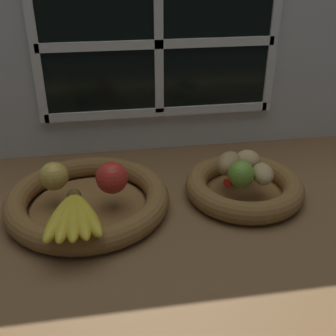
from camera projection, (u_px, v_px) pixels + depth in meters
The scene contains 12 objects.
ground_plane at pixel (176, 203), 101.52cm from camera, with size 140.00×90.00×3.00cm, color brown.
back_wall at pixel (158, 54), 113.62cm from camera, with size 140.00×4.60×55.00cm.
fruit_bowl_left at pixel (88, 200), 95.30cm from camera, with size 37.42×37.42×5.22cm.
fruit_bowl_right at pixel (244, 187), 100.54cm from camera, with size 28.59×28.59×5.22cm.
apple_red_right at pixel (112, 178), 91.58cm from camera, with size 7.19×7.19×7.19cm, color red.
apple_golden_left at pixel (54, 176), 93.12cm from camera, with size 6.49×6.49×6.49cm, color gold.
banana_bunch_front at pixel (74, 216), 81.98cm from camera, with size 13.24×17.82×3.37cm.
potato_oblong at pixel (229, 163), 99.85cm from camera, with size 8.39×5.41×5.18cm, color #A38451.
potato_back at pixel (248, 160), 102.04cm from camera, with size 6.09×5.88×4.69cm, color tan.
potato_small at pixel (263, 174), 95.96cm from camera, with size 7.41×4.84×4.47cm, color tan.
lime_near at pixel (241, 174), 94.24cm from camera, with size 6.12×6.12×6.12cm, color #6B9E33.
chili_pepper at pixel (244, 176), 97.27cm from camera, with size 2.11×2.11×11.07cm, color red.
Camera 1 is at (-15.53, -84.15, 53.82)cm, focal length 44.44 mm.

